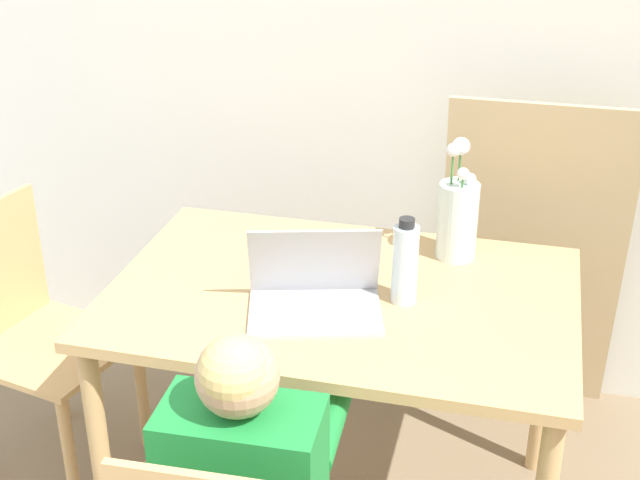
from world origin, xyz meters
TOP-DOWN VIEW (x-y plane):
  - wall_back at (0.00, 2.23)m, footprint 6.40×0.05m
  - dining_table at (-0.06, 1.40)m, footprint 1.19×0.80m
  - chair_spare at (-1.00, 1.43)m, footprint 0.47×0.47m
  - laptop at (-0.10, 1.30)m, footprint 0.37×0.30m
  - flower_vase at (0.20, 1.67)m, footprint 0.11×0.11m
  - water_bottle at (0.10, 1.39)m, footprint 0.06×0.06m
  - cardboard_panel at (0.41, 2.09)m, footprint 0.57×0.17m

SIDE VIEW (x-z plane):
  - chair_spare at x=-1.00m, z-range 0.02..0.86m
  - cardboard_panel at x=0.41m, z-range 0.00..1.09m
  - dining_table at x=-0.06m, z-range 0.28..1.02m
  - laptop at x=-0.10m, z-range 0.68..0.90m
  - water_bottle at x=0.10m, z-range 0.73..0.96m
  - flower_vase at x=0.20m, z-range 0.70..1.03m
  - wall_back at x=0.00m, z-range 0.00..2.50m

